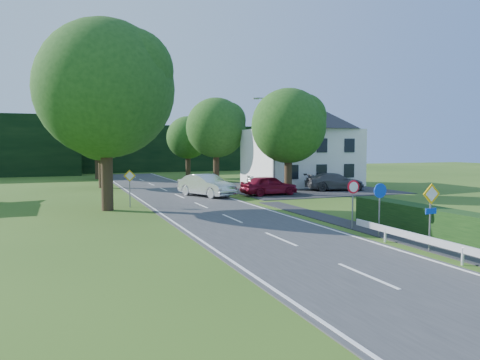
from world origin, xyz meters
name	(u,v)px	position (x,y,z in m)	size (l,w,h in m)	color
road	(220,214)	(0.00, 20.00, 0.02)	(7.00, 80.00, 0.04)	#353638
parking_pad	(297,188)	(12.00, 33.00, 0.02)	(14.00, 16.00, 0.04)	#242527
line_edge_left	(165,216)	(-3.25, 20.00, 0.04)	(0.12, 80.00, 0.01)	white
line_edge_right	(271,211)	(3.25, 20.00, 0.04)	(0.12, 80.00, 0.01)	white
line_centre	(220,213)	(0.00, 20.00, 0.04)	(0.12, 80.00, 0.01)	white
tree_main	(106,116)	(-6.00, 24.00, 5.82)	(9.40, 9.40, 11.64)	#1C4615
tree_left_far	(101,142)	(-5.00, 40.00, 4.29)	(7.00, 7.00, 8.58)	#1C4615
tree_right_far	(216,140)	(7.00, 42.00, 4.54)	(7.40, 7.40, 9.09)	#1C4615
tree_left_back	(97,145)	(-4.50, 52.00, 4.04)	(6.60, 6.60, 8.07)	#1C4615
tree_right_back	(188,147)	(6.00, 50.00, 3.78)	(6.20, 6.20, 7.56)	#1C4615
tree_right_mid	(288,142)	(8.50, 28.00, 4.29)	(7.00, 7.00, 8.58)	#1C4615
treeline_right	(174,149)	(8.00, 66.00, 3.50)	(30.00, 5.00, 7.00)	black
house_white	(301,141)	(14.00, 36.00, 4.41)	(10.60, 8.40, 8.60)	white
streetlight	(273,140)	(8.06, 30.00, 4.46)	(2.03, 0.18, 8.00)	slate
sign_priority_right	(431,205)	(4.30, 7.98, 1.80)	(0.78, 0.09, 2.59)	slate
sign_roundabout	(380,199)	(4.30, 10.98, 1.67)	(0.64, 0.08, 2.37)	slate
sign_speed_limit	(353,193)	(4.30, 12.97, 1.77)	(0.64, 0.11, 2.37)	slate
sign_priority_left	(130,181)	(-4.50, 24.98, 1.72)	(0.78, 0.09, 2.44)	slate
moving_car	(207,185)	(1.96, 29.11, 0.90)	(1.82, 5.21, 1.72)	silver
motorcycle	(189,185)	(1.74, 33.64, 0.53)	(0.65, 1.88, 0.99)	black
parked_car_red	(269,185)	(6.91, 28.22, 0.82)	(1.85, 4.60, 1.57)	maroon
parked_car_silver_a	(268,178)	(10.79, 37.00, 0.70)	(1.39, 3.99, 1.32)	#B0B0B4
parked_car_grey	(335,182)	(14.00, 29.71, 0.80)	(2.14, 5.25, 1.52)	#4B4C50
parked_car_silver_b	(312,179)	(14.12, 34.00, 0.78)	(2.47, 5.35, 1.49)	silver
parasol	(296,176)	(12.73, 34.59, 1.06)	(2.22, 2.26, 2.04)	red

